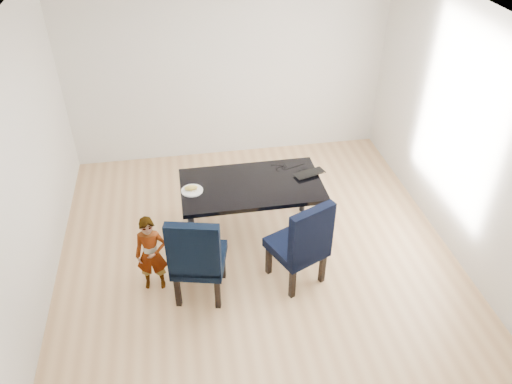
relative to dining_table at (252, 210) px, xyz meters
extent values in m
cube|color=tan|center=(0.00, -0.50, -0.38)|extent=(4.50, 5.00, 0.01)
cube|color=white|center=(0.00, -0.50, 2.33)|extent=(4.50, 5.00, 0.01)
cube|color=silver|center=(0.00, 2.00, 0.98)|extent=(4.50, 0.01, 2.70)
cube|color=white|center=(-2.25, -0.50, 0.98)|extent=(0.01, 5.00, 2.70)
cube|color=white|center=(2.25, -0.50, 0.98)|extent=(0.01, 5.00, 2.70)
cube|color=black|center=(0.00, 0.00, 0.00)|extent=(1.60, 0.90, 0.75)
cube|color=black|center=(-0.68, -0.81, 0.16)|extent=(0.63, 0.64, 1.08)
cube|color=black|center=(0.35, -0.78, 0.16)|extent=(0.68, 0.69, 1.06)
imported|color=orange|center=(-1.16, -0.65, 0.08)|extent=(0.35, 0.24, 0.90)
cylinder|color=silver|center=(-0.67, -0.02, 0.38)|extent=(0.28, 0.28, 0.01)
ellipsoid|color=gold|center=(-0.68, -0.02, 0.42)|extent=(0.16, 0.12, 0.06)
imported|color=black|center=(0.68, 0.12, 0.39)|extent=(0.42, 0.33, 0.03)
torus|color=black|center=(0.41, 0.25, 0.38)|extent=(0.17, 0.17, 0.01)
camera|label=1|loc=(-0.74, -4.58, 3.60)|focal=35.00mm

